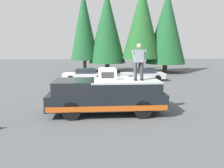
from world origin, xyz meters
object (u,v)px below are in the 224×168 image
Objects in this scene: compressor_unit at (107,74)px; parked_car_silver at (143,74)px; pickup_truck at (107,96)px; person_on_truck_bed at (139,61)px; parked_car_white at (85,75)px.

parked_car_silver is at bearing -21.57° from compressor_unit.
pickup_truck is at bearing 100.57° from compressor_unit.
pickup_truck is at bearing 80.70° from person_on_truck_bed.
pickup_truck is 6.60× the size of compressor_unit.
parked_car_white is (0.18, 5.45, 0.00)m from parked_car_silver.
person_on_truck_bed reaches higher than compressor_unit.
compressor_unit is 10.65m from parked_car_silver.
person_on_truck_bed reaches higher than pickup_truck.
compressor_unit is 1.60m from person_on_truck_bed.
parked_car_silver is at bearing -13.59° from person_on_truck_bed.
compressor_unit is 0.20× the size of parked_car_silver.
pickup_truck is 10.13m from parked_car_white.
compressor_unit is 0.20× the size of parked_car_white.
person_on_truck_bed is (-0.25, -1.45, 0.62)m from compressor_unit.
pickup_truck is 2.25m from person_on_truck_bed.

